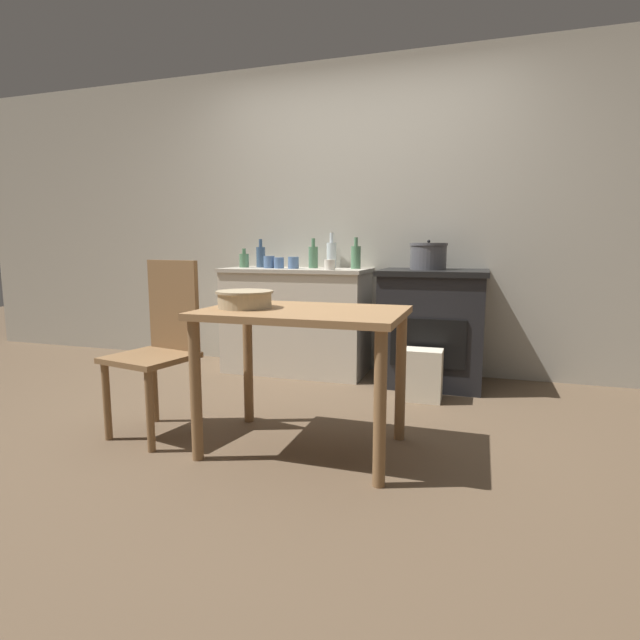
# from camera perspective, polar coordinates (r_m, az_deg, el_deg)

# --- Properties ---
(ground_plane) EXTENTS (14.00, 14.00, 0.00)m
(ground_plane) POSITION_cam_1_polar(r_m,az_deg,el_deg) (2.95, -3.18, -12.30)
(ground_plane) COLOR brown
(wall_back) EXTENTS (8.00, 0.07, 2.55)m
(wall_back) POSITION_cam_1_polar(r_m,az_deg,el_deg) (4.28, 4.48, 11.49)
(wall_back) COLOR #B2AD9E
(wall_back) RESTS_ON ground_plane
(counter_cabinet) EXTENTS (1.20, 0.56, 0.87)m
(counter_cabinet) POSITION_cam_1_polar(r_m,az_deg,el_deg) (4.16, -2.70, -0.01)
(counter_cabinet) COLOR beige
(counter_cabinet) RESTS_ON ground_plane
(stove) EXTENTS (0.79, 0.64, 0.87)m
(stove) POSITION_cam_1_polar(r_m,az_deg,el_deg) (3.88, 12.69, -0.77)
(stove) COLOR black
(stove) RESTS_ON ground_plane
(work_table) EXTENTS (1.00, 0.67, 0.73)m
(work_table) POSITION_cam_1_polar(r_m,az_deg,el_deg) (2.51, -1.93, -1.41)
(work_table) COLOR #997047
(work_table) RESTS_ON ground_plane
(chair) EXTENTS (0.47, 0.47, 0.97)m
(chair) POSITION_cam_1_polar(r_m,az_deg,el_deg) (2.92, -17.75, -2.56)
(chair) COLOR olive
(chair) RESTS_ON ground_plane
(flour_sack) EXTENTS (0.25, 0.18, 0.35)m
(flour_sack) POSITION_cam_1_polar(r_m,az_deg,el_deg) (3.48, 11.69, -6.17)
(flour_sack) COLOR beige
(flour_sack) RESTS_ON ground_plane
(stock_pot) EXTENTS (0.28, 0.28, 0.22)m
(stock_pot) POSITION_cam_1_polar(r_m,az_deg,el_deg) (3.87, 12.27, 7.14)
(stock_pot) COLOR #4C4C51
(stock_pot) RESTS_ON stove
(mixing_bowl_large) EXTENTS (0.29, 0.29, 0.09)m
(mixing_bowl_large) POSITION_cam_1_polar(r_m,az_deg,el_deg) (2.57, -8.60, 2.47)
(mixing_bowl_large) COLOR tan
(mixing_bowl_large) RESTS_ON work_table
(bottle_far_left) EXTENTS (0.08, 0.08, 0.24)m
(bottle_far_left) POSITION_cam_1_polar(r_m,az_deg,el_deg) (4.33, -6.78, 7.22)
(bottle_far_left) COLOR #3D5675
(bottle_far_left) RESTS_ON counter_cabinet
(bottle_left) EXTENTS (0.08, 0.08, 0.29)m
(bottle_left) POSITION_cam_1_polar(r_m,az_deg,el_deg) (4.23, 1.32, 7.52)
(bottle_left) COLOR silver
(bottle_left) RESTS_ON counter_cabinet
(bottle_mid_left) EXTENTS (0.08, 0.08, 0.16)m
(bottle_mid_left) POSITION_cam_1_polar(r_m,az_deg,el_deg) (4.34, -8.66, 6.78)
(bottle_mid_left) COLOR #517F5B
(bottle_mid_left) RESTS_ON counter_cabinet
(bottle_center_left) EXTENTS (0.08, 0.08, 0.25)m
(bottle_center_left) POSITION_cam_1_polar(r_m,az_deg,el_deg) (4.04, 4.12, 7.23)
(bottle_center_left) COLOR #517F5B
(bottle_center_left) RESTS_ON counter_cabinet
(bottle_center) EXTENTS (0.08, 0.08, 0.24)m
(bottle_center) POSITION_cam_1_polar(r_m,az_deg,el_deg) (4.15, -0.77, 7.25)
(bottle_center) COLOR #517F5B
(bottle_center) RESTS_ON counter_cabinet
(cup_center_right) EXTENTS (0.08, 0.08, 0.09)m
(cup_center_right) POSITION_cam_1_polar(r_m,az_deg,el_deg) (4.11, -4.72, 6.52)
(cup_center_right) COLOR #4C6B99
(cup_center_right) RESTS_ON counter_cabinet
(cup_mid_right) EXTENTS (0.09, 0.09, 0.09)m
(cup_mid_right) POSITION_cam_1_polar(r_m,az_deg,el_deg) (4.05, -3.05, 6.55)
(cup_mid_right) COLOR #4C6B99
(cup_mid_right) RESTS_ON counter_cabinet
(cup_right) EXTENTS (0.08, 0.08, 0.08)m
(cup_right) POSITION_cam_1_polar(r_m,az_deg,el_deg) (3.83, 1.12, 6.33)
(cup_right) COLOR silver
(cup_right) RESTS_ON counter_cabinet
(cup_far_right) EXTENTS (0.09, 0.09, 0.10)m
(cup_far_right) POSITION_cam_1_polar(r_m,az_deg,el_deg) (4.17, -5.84, 6.61)
(cup_far_right) COLOR #4C6B99
(cup_far_right) RESTS_ON counter_cabinet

